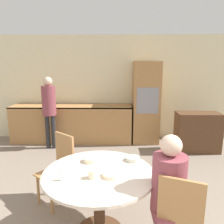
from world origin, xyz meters
TOP-DOWN VIEW (x-y plane):
  - wall_back at (0.00, 4.88)m, footprint 6.75×0.05m
  - kitchen_counter at (-1.07, 4.54)m, footprint 2.91×0.60m
  - oven_unit at (0.74, 4.55)m, footprint 0.63×0.59m
  - sideboard at (1.81, 3.93)m, footprint 0.93×0.45m
  - dining_table at (-0.16, 1.44)m, footprint 1.18×1.18m
  - chair_near_right at (0.59, 1.03)m, footprint 0.52×0.52m
  - chair_far_left at (-0.75, 2.06)m, footprint 0.56×0.56m
  - person_seated at (0.51, 1.14)m, footprint 0.32×0.38m
  - person_standing at (-1.47, 4.05)m, footprint 0.30×0.30m
  - cup at (-0.22, 1.31)m, footprint 0.08×0.08m
  - bowl_near at (-0.03, 1.34)m, footprint 0.18×0.18m
  - bowl_centre at (-0.28, 1.69)m, footprint 0.17×0.17m
  - bowl_far at (0.22, 1.72)m, footprint 0.17×0.17m
  - salt_shaker at (-0.51, 1.25)m, footprint 0.03×0.03m

SIDE VIEW (x-z plane):
  - sideboard at x=1.81m, z-range 0.00..0.87m
  - kitchen_counter at x=-1.07m, z-range 0.01..0.92m
  - chair_near_right at x=0.59m, z-range 0.05..1.01m
  - chair_far_left at x=-0.75m, z-range 0.05..1.01m
  - dining_table at x=-0.16m, z-range 0.17..0.93m
  - person_seated at x=0.51m, z-range 0.10..1.37m
  - bowl_near at x=-0.03m, z-range 0.76..0.80m
  - bowl_far at x=0.22m, z-range 0.76..0.81m
  - bowl_centre at x=-0.28m, z-range 0.76..0.81m
  - cup at x=-0.22m, z-range 0.76..0.85m
  - salt_shaker at x=-0.51m, z-range 0.76..0.85m
  - oven_unit at x=0.74m, z-range 0.00..1.96m
  - person_standing at x=-1.47m, z-range 0.20..1.83m
  - wall_back at x=0.00m, z-range 0.00..2.60m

